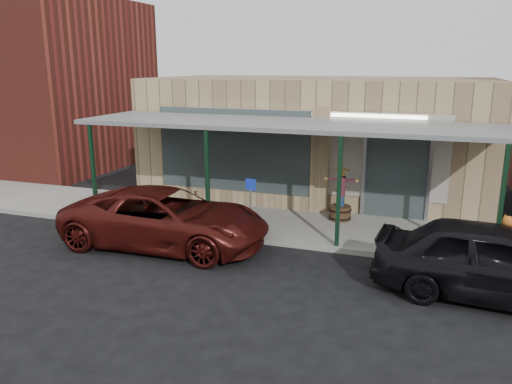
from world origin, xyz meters
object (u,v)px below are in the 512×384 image
(barrel_scarecrow, at_px, (340,202))
(car_maroon, at_px, (166,218))
(barrel_pumpkin, at_px, (136,204))
(handicap_sign, at_px, (251,198))
(parked_sedan, at_px, (495,262))

(barrel_scarecrow, relative_size, car_maroon, 0.31)
(barrel_pumpkin, xyz_separation_m, handicap_sign, (4.12, -0.69, 0.75))
(barrel_pumpkin, bearing_deg, barrel_scarecrow, 10.58)
(handicap_sign, bearing_deg, car_maroon, -135.75)
(parked_sedan, bearing_deg, barrel_scarecrow, 49.26)
(barrel_scarecrow, relative_size, parked_sedan, 0.34)
(car_maroon, bearing_deg, handicap_sign, -54.80)
(barrel_scarecrow, height_order, parked_sedan, barrel_scarecrow)
(barrel_scarecrow, relative_size, handicap_sign, 1.11)
(barrel_scarecrow, xyz_separation_m, handicap_sign, (-2.17, -1.87, 0.41))
(car_maroon, bearing_deg, parked_sedan, -95.92)
(handicap_sign, height_order, parked_sedan, handicap_sign)
(handicap_sign, distance_m, car_maroon, 2.37)
(handicap_sign, xyz_separation_m, car_maroon, (-1.88, -1.40, -0.36))
(barrel_pumpkin, distance_m, parked_sedan, 10.44)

